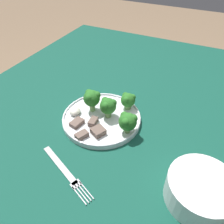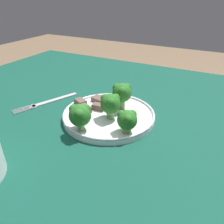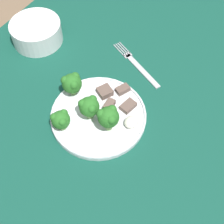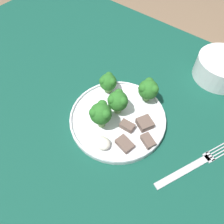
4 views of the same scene
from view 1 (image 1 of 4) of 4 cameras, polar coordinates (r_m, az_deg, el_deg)
ground_plane at (r=1.29m, az=-2.11°, el=-24.44°), size 8.00×8.00×0.00m
table at (r=0.77m, az=-3.21°, el=-4.73°), size 1.36×0.96×0.70m
dinner_plate at (r=0.68m, az=-2.72°, el=-1.56°), size 0.24×0.24×0.02m
fork at (r=0.57m, az=-12.05°, el=-15.00°), size 0.10×0.19×0.00m
cream_bowl at (r=0.53m, az=22.04°, el=-18.51°), size 0.15×0.15×0.06m
broccoli_floret_near_rim_left at (r=0.65m, az=-1.05°, el=1.63°), size 0.05×0.05×0.07m
broccoli_floret_center_left at (r=0.60m, az=4.14°, el=-2.46°), size 0.05×0.05×0.06m
broccoli_floret_back_left at (r=0.67m, az=-5.33°, el=3.65°), size 0.05×0.05×0.07m
broccoli_floret_front_left at (r=0.69m, az=4.20°, el=3.16°), size 0.05×0.05×0.06m
meat_slice_front_slice at (r=0.66m, az=-9.16°, el=-2.80°), size 0.04×0.03×0.01m
meat_slice_middle_slice at (r=0.62m, az=-3.64°, el=-5.05°), size 0.05×0.05×0.02m
meat_slice_rear_slice at (r=0.62m, az=-7.94°, el=-6.00°), size 0.04×0.03×0.01m
meat_slice_edge_slice at (r=0.65m, az=-4.96°, el=-2.53°), size 0.04×0.02×0.02m
sauce_dollop at (r=0.69m, az=-9.66°, el=0.23°), size 0.04×0.03×0.02m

